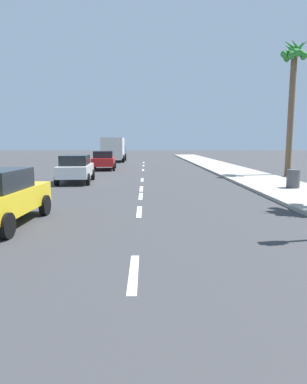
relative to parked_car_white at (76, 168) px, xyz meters
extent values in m
plane|color=#38383A|center=(3.78, -2.26, -0.84)|extent=(160.00, 160.00, 0.00)
cube|color=#9E998E|center=(10.82, -0.26, -0.77)|extent=(3.60, 80.00, 0.14)
cube|color=white|center=(3.78, -13.47, -0.83)|extent=(0.16, 1.80, 0.01)
cube|color=white|center=(3.78, -8.20, -0.83)|extent=(0.16, 1.80, 0.01)
cube|color=white|center=(3.78, -4.98, -0.83)|extent=(0.16, 1.80, 0.01)
cube|color=white|center=(3.78, -2.71, -0.83)|extent=(0.16, 1.80, 0.01)
cube|color=white|center=(3.78, 1.27, -0.83)|extent=(0.16, 1.80, 0.01)
cube|color=white|center=(3.78, 8.57, -0.83)|extent=(0.16, 1.80, 0.01)
cube|color=white|center=(3.78, 13.82, -0.83)|extent=(0.16, 1.80, 0.01)
cube|color=white|center=(3.78, 18.89, -0.83)|extent=(0.16, 1.80, 0.01)
cylinder|color=black|center=(0.81, -8.66, -0.52)|extent=(0.21, 0.65, 0.64)
cylinder|color=black|center=(0.68, -11.29, -0.52)|extent=(0.21, 0.65, 0.64)
cube|color=white|center=(0.00, 0.05, -0.15)|extent=(1.87, 4.01, 0.64)
cube|color=black|center=(0.01, -0.14, 0.45)|extent=(1.57, 2.12, 0.56)
cylinder|color=black|center=(-0.90, 1.34, -0.52)|extent=(0.22, 0.65, 0.64)
cylinder|color=black|center=(0.74, 1.43, -0.52)|extent=(0.22, 0.65, 0.64)
cylinder|color=black|center=(-0.75, -1.33, -0.52)|extent=(0.22, 0.65, 0.64)
cylinder|color=black|center=(0.90, -1.23, -0.52)|extent=(0.22, 0.65, 0.64)
cube|color=red|center=(0.47, 9.14, -0.15)|extent=(1.99, 4.27, 0.64)
cube|color=black|center=(0.48, 8.93, 0.45)|extent=(1.66, 2.25, 0.56)
cylinder|color=black|center=(-0.49, 10.51, -0.52)|extent=(0.22, 0.65, 0.64)
cylinder|color=black|center=(1.26, 10.61, -0.52)|extent=(0.22, 0.65, 0.64)
cylinder|color=black|center=(-0.33, 7.67, -0.52)|extent=(0.22, 0.65, 0.64)
cylinder|color=black|center=(1.42, 7.77, -0.52)|extent=(0.22, 0.65, 0.64)
cube|color=#23478C|center=(0.22, 22.80, 0.36)|extent=(2.41, 2.35, 1.40)
cube|color=silver|center=(0.24, 19.81, 0.81)|extent=(2.42, 4.17, 2.30)
cylinder|color=black|center=(-0.98, 22.66, -0.39)|extent=(0.28, 0.90, 0.90)
cylinder|color=black|center=(1.42, 22.68, -0.39)|extent=(0.28, 0.90, 0.90)
cylinder|color=black|center=(-0.96, 18.76, -0.39)|extent=(0.28, 0.90, 0.90)
cylinder|color=black|center=(1.44, 18.78, -0.39)|extent=(0.28, 0.90, 0.90)
cylinder|color=brown|center=(13.63, 3.23, 3.34)|extent=(0.39, 0.39, 8.35)
cone|color=#2D8433|center=(13.87, 3.19, 7.37)|extent=(0.61, 1.66, 1.04)
cone|color=#2D8433|center=(13.81, 3.40, 7.37)|extent=(1.38, 1.61, 1.41)
cone|color=#2D8433|center=(13.54, 3.46, 7.37)|extent=(1.70, 1.08, 1.15)
cone|color=#2D8433|center=(13.39, 3.31, 7.37)|extent=(0.86, 1.61, 1.50)
cone|color=#2D8433|center=(13.39, 3.15, 7.37)|extent=(0.84, 1.65, 1.36)
cone|color=#2D8433|center=(13.55, 2.99, 7.37)|extent=(1.67, 0.93, 1.50)
cone|color=#2D8433|center=(13.75, 3.01, 7.37)|extent=(1.72, 1.31, 1.31)
cylinder|color=#47474C|center=(11.03, -3.50, -0.26)|extent=(0.60, 0.60, 0.87)
camera|label=1|loc=(4.00, -19.10, 1.46)|focal=31.17mm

